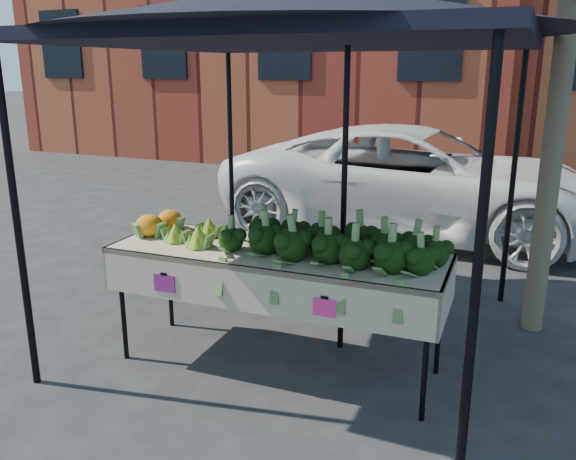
# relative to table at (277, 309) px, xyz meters

# --- Properties ---
(ground) EXTENTS (90.00, 90.00, 0.00)m
(ground) POSITION_rel_table_xyz_m (0.01, 0.06, -0.45)
(ground) COLOR #242427
(table) EXTENTS (2.43, 0.88, 0.90)m
(table) POSITION_rel_table_xyz_m (0.00, 0.00, 0.00)
(table) COLOR beige
(table) RESTS_ON ground
(canopy) EXTENTS (3.16, 3.16, 2.74)m
(canopy) POSITION_rel_table_xyz_m (-0.01, 0.55, 0.92)
(canopy) COLOR black
(canopy) RESTS_ON ground
(broccoli_heap) EXTENTS (1.61, 0.58, 0.27)m
(broccoli_heap) POSITION_rel_table_xyz_m (0.39, 0.03, 0.59)
(broccoli_heap) COLOR black
(broccoli_heap) RESTS_ON table
(romanesco_cluster) EXTENTS (0.44, 0.48, 0.21)m
(romanesco_cluster) POSITION_rel_table_xyz_m (-0.66, -0.01, 0.55)
(romanesco_cluster) COLOR #8FBD36
(romanesco_cluster) RESTS_ON table
(cauliflower_pair) EXTENTS (0.24, 0.44, 0.19)m
(cauliflower_pair) POSITION_rel_table_xyz_m (-1.03, 0.07, 0.54)
(cauliflower_pair) COLOR orange
(cauliflower_pair) RESTS_ON table
(vehicle) EXTENTS (1.44, 2.36, 5.09)m
(vehicle) POSITION_rel_table_xyz_m (0.16, 4.11, 2.09)
(vehicle) COLOR white
(vehicle) RESTS_ON ground
(street_tree) EXTENTS (2.46, 2.46, 4.84)m
(street_tree) POSITION_rel_table_xyz_m (1.73, 1.47, 1.97)
(street_tree) COLOR #1E4C14
(street_tree) RESTS_ON ground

